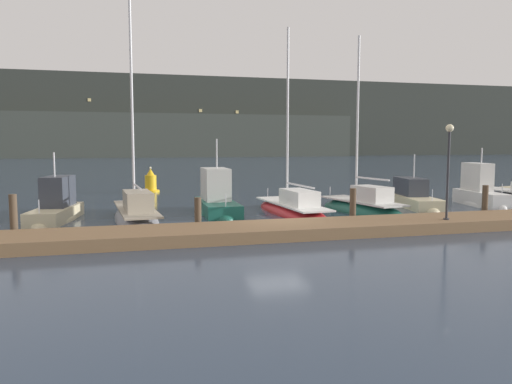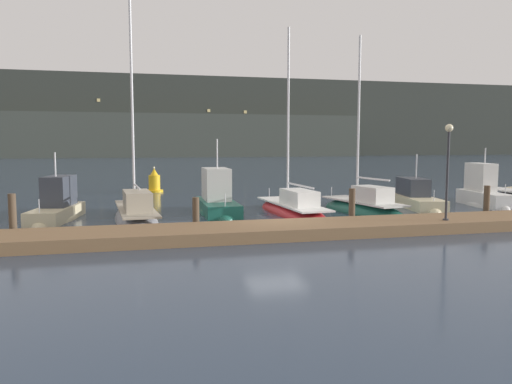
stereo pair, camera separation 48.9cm
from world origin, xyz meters
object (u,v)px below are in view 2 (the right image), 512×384
at_px(sailboat_berth_6, 293,211).
at_px(motorboat_berth_8, 415,203).
at_px(channel_buoy, 154,183).
at_px(sailboat_berth_4, 136,217).
at_px(motorboat_berth_9, 483,198).
at_px(sailboat_berth_7, 364,210).
at_px(motorboat_berth_3, 57,212).
at_px(motorboat_berth_5, 218,205).
at_px(dock_lamppost, 448,156).

bearing_deg(sailboat_berth_6, motorboat_berth_8, 7.63).
height_order(motorboat_berth_8, channel_buoy, motorboat_berth_8).
bearing_deg(sailboat_berth_6, sailboat_berth_4, -175.98).
xyz_separation_m(motorboat_berth_8, motorboat_berth_9, (4.00, -0.58, 0.20)).
height_order(sailboat_berth_6, sailboat_berth_7, sailboat_berth_6).
xyz_separation_m(motorboat_berth_3, sailboat_berth_7, (15.07, -1.34, -0.21)).
bearing_deg(motorboat_berth_3, motorboat_berth_9, -0.66).
bearing_deg(channel_buoy, motorboat_berth_5, -77.37).
bearing_deg(sailboat_berth_4, motorboat_berth_9, 2.93).
distance_m(motorboat_berth_3, motorboat_berth_8, 19.09).
relative_size(motorboat_berth_9, channel_buoy, 2.53).
height_order(sailboat_berth_6, channel_buoy, sailboat_berth_6).
xyz_separation_m(sailboat_berth_6, sailboat_berth_7, (3.64, -0.63, 0.00)).
bearing_deg(motorboat_berth_8, motorboat_berth_9, -8.23).
relative_size(sailboat_berth_7, motorboat_berth_9, 2.05).
distance_m(sailboat_berth_4, dock_lamppost, 13.97).
relative_size(sailboat_berth_4, sailboat_berth_7, 1.19).
height_order(motorboat_berth_5, channel_buoy, motorboat_berth_5).
height_order(sailboat_berth_7, dock_lamppost, sailboat_berth_7).
xyz_separation_m(motorboat_berth_3, channel_buoy, (5.00, 12.76, 0.33)).
distance_m(sailboat_berth_7, channel_buoy, 17.34).
relative_size(motorboat_berth_9, dock_lamppost, 1.21).
xyz_separation_m(motorboat_berth_8, channel_buoy, (-14.08, 12.45, 0.45)).
xyz_separation_m(motorboat_berth_5, channel_buoy, (-2.74, 12.22, 0.28)).
relative_size(motorboat_berth_3, channel_buoy, 2.75).
bearing_deg(motorboat_berth_3, sailboat_berth_6, -3.57).
height_order(motorboat_berth_3, sailboat_berth_7, sailboat_berth_7).
bearing_deg(sailboat_berth_6, motorboat_berth_9, 2.20).
bearing_deg(dock_lamppost, sailboat_berth_6, 126.35).
height_order(sailboat_berth_4, sailboat_berth_7, sailboat_berth_4).
bearing_deg(sailboat_berth_7, motorboat_berth_5, 165.59).
height_order(sailboat_berth_7, motorboat_berth_8, sailboat_berth_7).
relative_size(motorboat_berth_5, sailboat_berth_7, 0.56).
bearing_deg(motorboat_berth_5, channel_buoy, 102.63).
bearing_deg(motorboat_berth_5, dock_lamppost, -42.16).
distance_m(motorboat_berth_5, dock_lamppost, 11.50).
height_order(sailboat_berth_7, motorboat_berth_9, sailboat_berth_7).
height_order(sailboat_berth_6, motorboat_berth_8, sailboat_berth_6).
distance_m(sailboat_berth_6, channel_buoy, 14.94).
distance_m(motorboat_berth_5, motorboat_berth_9, 15.36).
distance_m(motorboat_berth_3, sailboat_berth_4, 3.84).
height_order(motorboat_berth_8, motorboat_berth_9, motorboat_berth_9).
bearing_deg(motorboat_berth_3, sailboat_berth_4, -19.23).
bearing_deg(sailboat_berth_7, motorboat_berth_9, 7.63).
height_order(sailboat_berth_6, motorboat_berth_9, sailboat_berth_6).
xyz_separation_m(sailboat_berth_4, motorboat_berth_5, (4.12, 1.81, 0.24)).
height_order(motorboat_berth_5, dock_lamppost, dock_lamppost).
relative_size(motorboat_berth_5, motorboat_berth_8, 0.92).
bearing_deg(motorboat_berth_9, sailboat_berth_6, -177.80).
relative_size(channel_buoy, dock_lamppost, 0.48).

